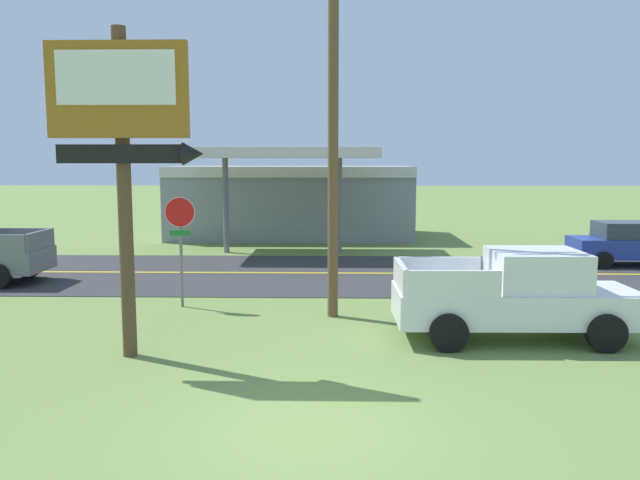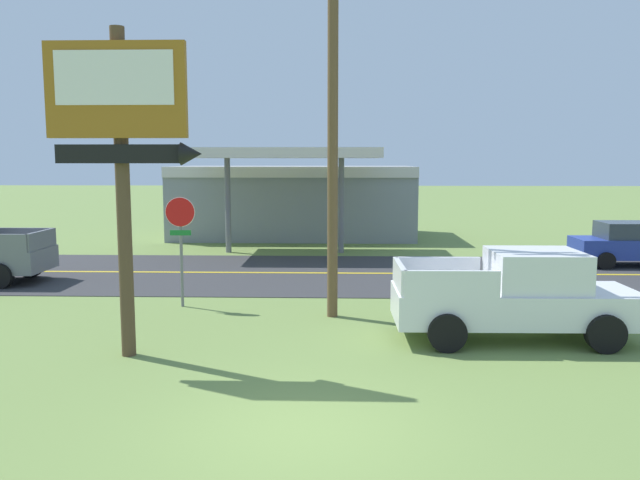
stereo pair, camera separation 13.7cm
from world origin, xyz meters
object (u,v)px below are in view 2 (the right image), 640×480
stop_sign (181,232)px  car_blue_near_lane (631,244)px  utility_pole (333,111)px  gas_station (294,199)px  pickup_white_parked_on_lawn (517,296)px  motel_sign (122,133)px

stop_sign → car_blue_near_lane: (15.04, 7.15, -1.20)m
utility_pole → car_blue_near_lane: bearing=36.4°
utility_pole → gas_station: utility_pole is taller
pickup_white_parked_on_lawn → stop_sign: bearing=160.3°
stop_sign → gas_station: gas_station is taller
motel_sign → stop_sign: (-0.05, 4.46, -2.41)m
utility_pole → gas_station: bearing=97.4°
stop_sign → utility_pole: (4.04, -0.95, 3.08)m
utility_pole → pickup_white_parked_on_lawn: bearing=-25.7°
motel_sign → gas_station: size_ratio=0.54×
utility_pole → pickup_white_parked_on_lawn: size_ratio=1.83×
motel_sign → pickup_white_parked_on_lawn: size_ratio=1.23×
gas_station → car_blue_near_lane: bearing=-33.5°
utility_pole → car_blue_near_lane: 14.31m
motel_sign → car_blue_near_lane: bearing=37.8°
motel_sign → gas_station: motel_sign is taller
stop_sign → car_blue_near_lane: stop_sign is taller
motel_sign → stop_sign: size_ratio=2.18×
gas_station → motel_sign: bearing=-95.1°
utility_pole → motel_sign: bearing=-138.7°
motel_sign → stop_sign: motel_sign is taller
gas_station → car_blue_near_lane: 15.82m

